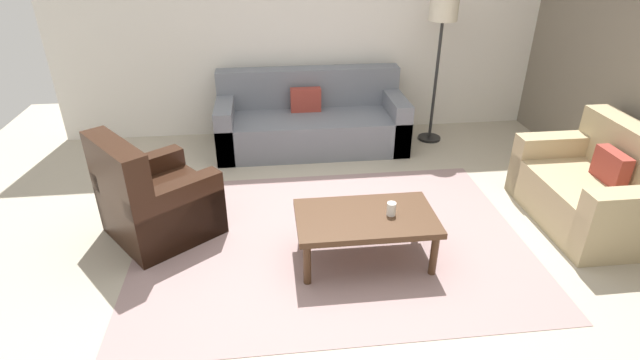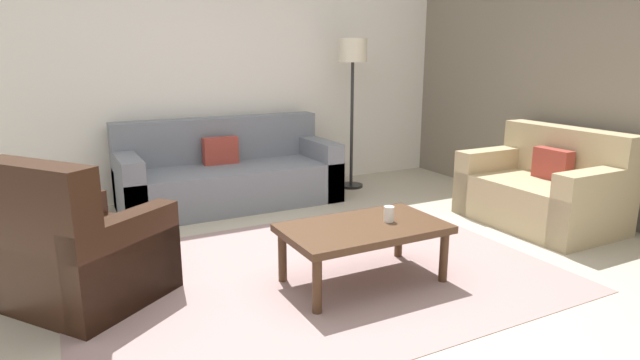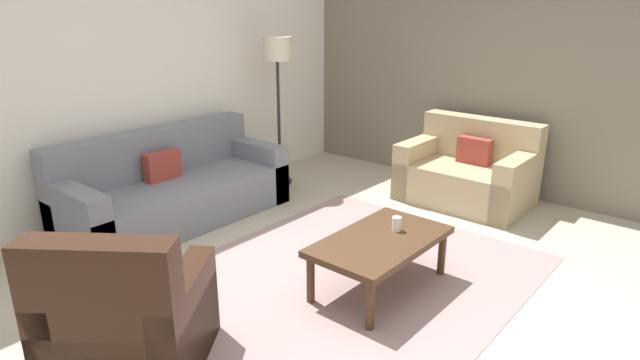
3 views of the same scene
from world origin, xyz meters
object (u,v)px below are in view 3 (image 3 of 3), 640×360
object	(u,v)px
coffee_table	(380,244)
lamp_standing	(277,64)
couch_loveseat	(469,174)
cup	(397,224)
couch_main	(171,190)
armchair_leather	(127,328)

from	to	relation	value
coffee_table	lamp_standing	xyz separation A→B (m)	(1.30, 2.32, 1.05)
couch_loveseat	cup	distance (m)	2.05
couch_main	couch_loveseat	size ratio (longest dim) A/B	1.68
armchair_leather	lamp_standing	xyz separation A→B (m)	(3.04, 1.78, 1.10)
coffee_table	couch_loveseat	bearing A→B (deg)	8.41
couch_main	couch_loveseat	bearing A→B (deg)	-40.09
couch_main	lamp_standing	distance (m)	1.87
couch_loveseat	cup	bearing A→B (deg)	-170.47
cup	lamp_standing	distance (m)	2.75
armchair_leather	cup	bearing A→B (deg)	-15.90
armchair_leather	cup	world-z (taller)	armchair_leather
couch_loveseat	lamp_standing	distance (m)	2.46
couch_loveseat	armchair_leather	xyz separation A→B (m)	(-3.95, 0.22, 0.01)
armchair_leather	cup	size ratio (longest dim) A/B	10.42
cup	lamp_standing	world-z (taller)	lamp_standing
couch_main	cup	xyz separation A→B (m)	(0.40, -2.37, 0.17)
lamp_standing	coffee_table	bearing A→B (deg)	-119.20
couch_main	cup	distance (m)	2.41
coffee_table	armchair_leather	bearing A→B (deg)	162.75
armchair_leather	coffee_table	distance (m)	1.83
armchair_leather	lamp_standing	distance (m)	3.69
coffee_table	cup	size ratio (longest dim) A/B	10.23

